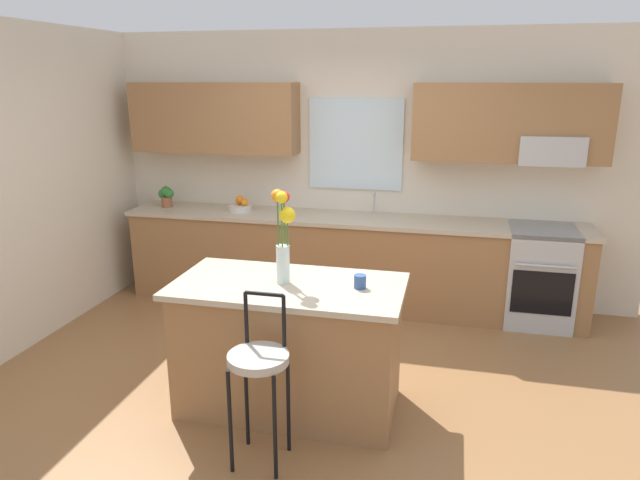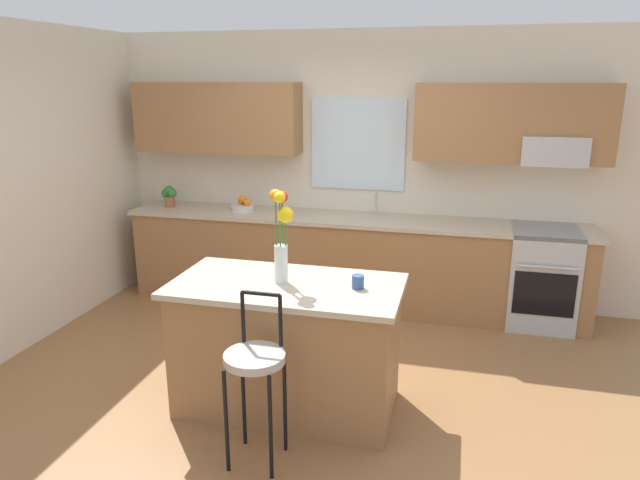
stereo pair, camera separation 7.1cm
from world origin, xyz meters
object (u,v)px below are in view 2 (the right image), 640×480
(fruit_bowl_oranges, at_px, (243,206))
(potted_plant_small, at_px, (169,195))
(bar_stool_near, at_px, (255,365))
(mug_ceramic, at_px, (358,282))
(kitchen_island, at_px, (287,345))
(oven_range, at_px, (541,277))
(flower_vase, at_px, (281,231))

(fruit_bowl_oranges, relative_size, potted_plant_small, 1.07)
(fruit_bowl_oranges, xyz_separation_m, potted_plant_small, (-0.83, -0.00, 0.08))
(bar_stool_near, distance_m, mug_ceramic, 0.87)
(kitchen_island, relative_size, bar_stool_near, 1.48)
(oven_range, xyz_separation_m, flower_vase, (-1.89, -1.93, 0.82))
(potted_plant_small, bearing_deg, bar_stool_near, -53.37)
(flower_vase, xyz_separation_m, fruit_bowl_oranges, (-1.06, 1.96, -0.31))
(oven_range, relative_size, kitchen_island, 0.60)
(kitchen_island, distance_m, potted_plant_small, 2.80)
(oven_range, distance_m, kitchen_island, 2.68)
(kitchen_island, height_order, fruit_bowl_oranges, fruit_bowl_oranges)
(bar_stool_near, xyz_separation_m, mug_ceramic, (0.48, 0.64, 0.33))
(mug_ceramic, bearing_deg, fruit_bowl_oranges, 128.96)
(kitchen_island, xyz_separation_m, fruit_bowl_oranges, (-1.09, 1.96, 0.51))
(kitchen_island, height_order, mug_ceramic, mug_ceramic)
(oven_range, bearing_deg, fruit_bowl_oranges, 179.44)
(potted_plant_small, bearing_deg, flower_vase, -46.01)
(oven_range, distance_m, flower_vase, 2.82)
(oven_range, xyz_separation_m, bar_stool_near, (-1.86, -2.55, 0.18))
(bar_stool_near, bearing_deg, fruit_bowl_oranges, 112.85)
(kitchen_island, relative_size, mug_ceramic, 17.17)
(flower_vase, bearing_deg, kitchen_island, -7.61)
(mug_ceramic, relative_size, fruit_bowl_oranges, 0.38)
(flower_vase, xyz_separation_m, potted_plant_small, (-1.89, 1.95, -0.23))
(potted_plant_small, bearing_deg, fruit_bowl_oranges, 0.28)
(fruit_bowl_oranges, bearing_deg, flower_vase, -61.60)
(oven_range, relative_size, mug_ceramic, 10.22)
(flower_vase, bearing_deg, bar_stool_near, -87.35)
(mug_ceramic, bearing_deg, oven_range, 54.13)
(bar_stool_near, bearing_deg, mug_ceramic, 53.18)
(oven_range, xyz_separation_m, mug_ceramic, (-1.38, -1.91, 0.51))
(bar_stool_near, height_order, potted_plant_small, potted_plant_small)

